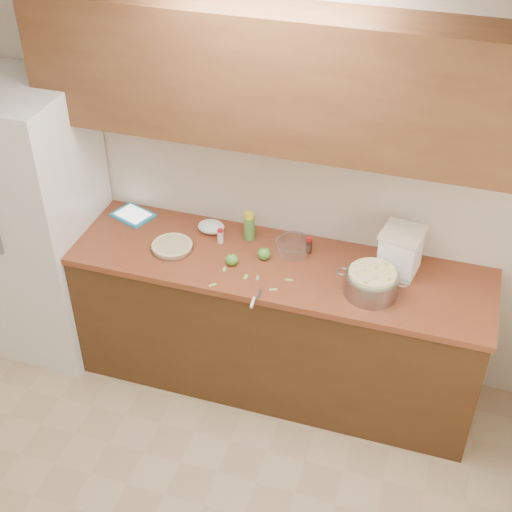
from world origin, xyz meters
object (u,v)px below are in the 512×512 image
(colander, at_px, (372,283))
(flour_canister, at_px, (400,251))
(pie, at_px, (172,246))
(tablet, at_px, (133,215))

(colander, height_order, flour_canister, flour_canister)
(pie, height_order, tablet, pie)
(flour_canister, height_order, tablet, flour_canister)
(flour_canister, bearing_deg, colander, -114.38)
(pie, relative_size, tablet, 0.86)
(flour_canister, relative_size, tablet, 0.94)
(colander, bearing_deg, pie, 177.76)
(tablet, bearing_deg, flour_canister, 18.72)
(pie, distance_m, flour_canister, 1.30)
(colander, relative_size, tablet, 1.36)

